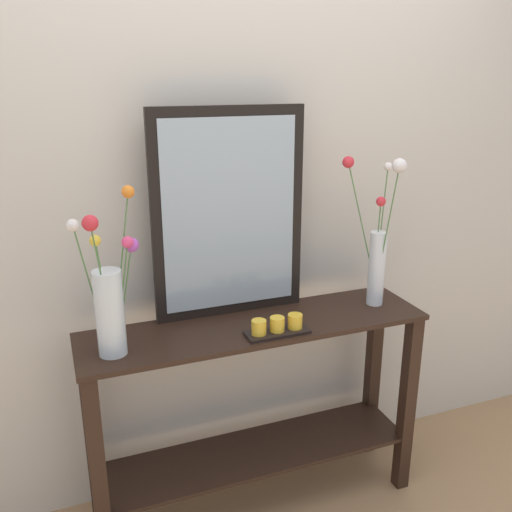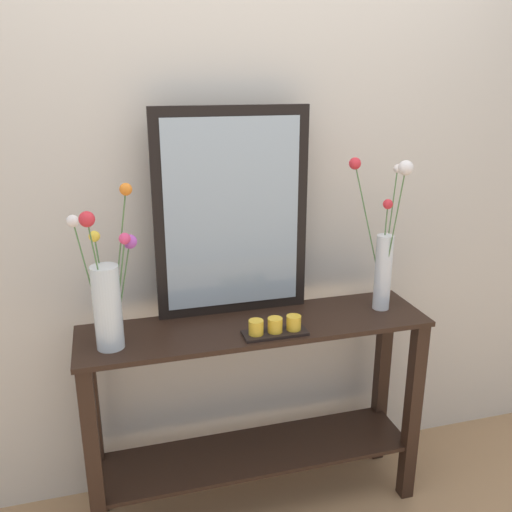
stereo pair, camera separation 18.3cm
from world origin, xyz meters
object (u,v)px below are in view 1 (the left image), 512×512
mirror_leaning (229,215)px  tall_vase_left (110,300)px  console_table (256,397)px  candle_tray (277,327)px  vase_right (377,249)px

mirror_leaning → tall_vase_left: (-0.50, -0.19, -0.21)m
console_table → candle_tray: 0.38m
mirror_leaning → vase_right: (0.60, -0.14, -0.17)m
tall_vase_left → vase_right: bearing=2.8°
mirror_leaning → vase_right: mirror_leaning is taller
console_table → mirror_leaning: mirror_leaning is taller
console_table → vase_right: size_ratio=2.20×
console_table → tall_vase_left: size_ratio=2.34×
console_table → candle_tray: candle_tray is taller
mirror_leaning → candle_tray: (0.10, -0.25, -0.38)m
vase_right → candle_tray: bearing=-166.7°
console_table → tall_vase_left: (-0.55, -0.04, 0.53)m
candle_tray → vase_right: bearing=13.3°
console_table → mirror_leaning: (-0.06, 0.15, 0.74)m
mirror_leaning → candle_tray: 0.47m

